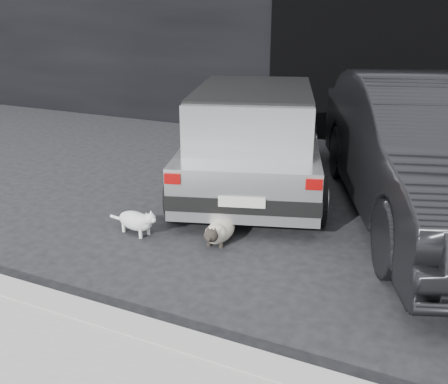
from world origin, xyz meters
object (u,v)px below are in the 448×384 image
at_px(cat_white, 137,221).
at_px(cat_siamese, 219,232).
at_px(second_car, 432,151).
at_px(silver_hatchback, 254,133).

bearing_deg(cat_white, cat_siamese, 114.65).
bearing_deg(cat_siamese, second_car, -144.42).
xyz_separation_m(cat_siamese, cat_white, (-0.90, -0.18, 0.03)).
height_order(second_car, cat_white, second_car).
bearing_deg(second_car, cat_siamese, -161.21).
bearing_deg(cat_white, second_car, 135.92).
distance_m(cat_siamese, cat_white, 0.92).
bearing_deg(silver_hatchback, second_car, -23.12).
bearing_deg(second_car, silver_hatchback, 153.06).
relative_size(second_car, cat_siamese, 6.19).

